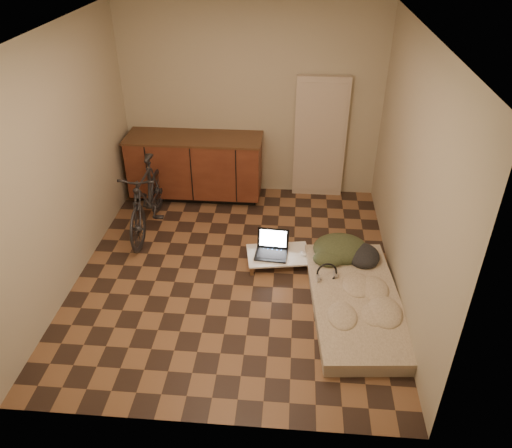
# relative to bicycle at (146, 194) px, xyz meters

# --- Properties ---
(room_shell) EXTENTS (3.50, 4.00, 2.60)m
(room_shell) POSITION_rel_bicycle_xyz_m (1.20, -0.80, 0.80)
(room_shell) COLOR brown
(room_shell) RESTS_ON ground
(cabinets) EXTENTS (1.84, 0.62, 0.91)m
(cabinets) POSITION_rel_bicycle_xyz_m (0.45, 0.90, -0.04)
(cabinets) COLOR black
(cabinets) RESTS_ON ground
(appliance_panel) EXTENTS (0.70, 0.10, 1.70)m
(appliance_panel) POSITION_rel_bicycle_xyz_m (2.15, 1.14, 0.35)
(appliance_panel) COLOR beige
(appliance_panel) RESTS_ON ground
(bicycle) EXTENTS (0.47, 1.56, 1.01)m
(bicycle) POSITION_rel_bicycle_xyz_m (0.00, 0.00, 0.00)
(bicycle) COLOR black
(bicycle) RESTS_ON ground
(futon) EXTENTS (1.04, 1.91, 0.16)m
(futon) POSITION_rel_bicycle_xyz_m (2.50, -1.31, -0.43)
(futon) COLOR #AEA18B
(futon) RESTS_ON ground
(clothing_pile) EXTENTS (0.71, 0.61, 0.27)m
(clothing_pile) POSITION_rel_bicycle_xyz_m (2.45, -0.59, -0.21)
(clothing_pile) COLOR #333C23
(clothing_pile) RESTS_ON futon
(headphones) EXTENTS (0.29, 0.28, 0.17)m
(headphones) POSITION_rel_bicycle_xyz_m (2.21, -1.05, -0.26)
(headphones) COLOR black
(headphones) RESTS_ON futon
(lap_desk) EXTENTS (0.78, 0.58, 0.12)m
(lap_desk) POSITION_rel_bicycle_xyz_m (1.67, -0.60, -0.40)
(lap_desk) COLOR brown
(lap_desk) RESTS_ON ground
(laptop) EXTENTS (0.39, 0.36, 0.25)m
(laptop) POSITION_rel_bicycle_xyz_m (1.60, -0.58, -0.33)
(laptop) COLOR black
(laptop) RESTS_ON lap_desk
(mouse) EXTENTS (0.12, 0.13, 0.04)m
(mouse) POSITION_rel_bicycle_xyz_m (1.96, -0.59, -0.37)
(mouse) COLOR white
(mouse) RESTS_ON lap_desk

